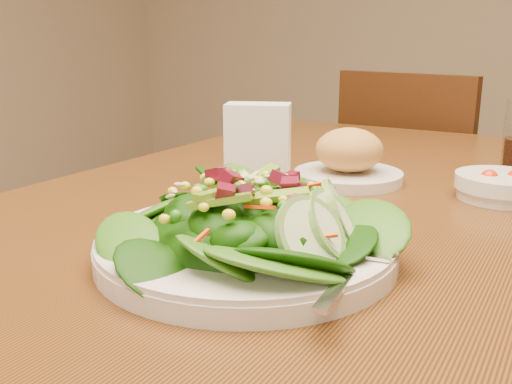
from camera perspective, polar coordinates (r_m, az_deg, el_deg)
dining_table at (r=0.82m, az=8.05°, el=-7.98°), size 0.90×1.40×0.75m
chair_far at (r=1.73m, az=15.75°, el=-2.29°), size 0.48×0.48×0.88m
salad_plate at (r=0.58m, az=-0.12°, el=-3.76°), size 0.31×0.31×0.09m
bread_plate at (r=0.90m, az=9.26°, el=3.17°), size 0.17×0.17×0.09m
tomato_bowl at (r=0.87m, az=23.33°, el=0.52°), size 0.13×0.13×0.04m
napkin_holder at (r=0.87m, az=0.20°, el=4.96°), size 0.11×0.09×0.12m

